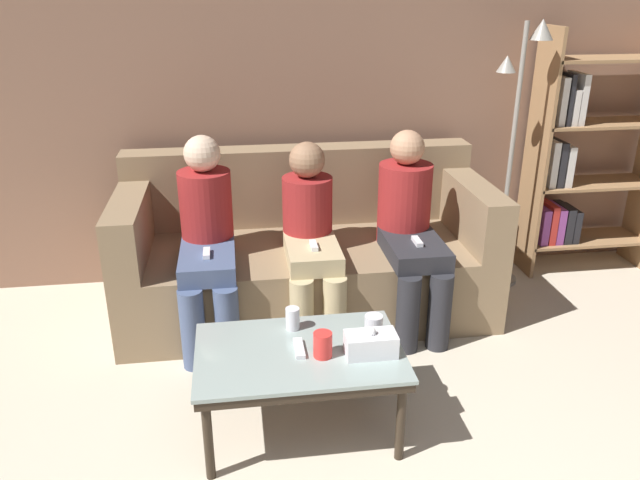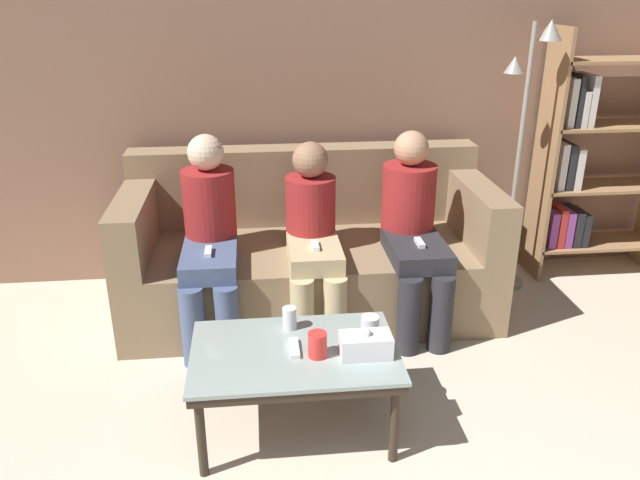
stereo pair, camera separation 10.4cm
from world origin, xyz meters
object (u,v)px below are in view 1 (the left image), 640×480
object	(u,v)px
seated_person_left_end	(207,236)
seated_person_mid_right	(410,225)
couch	(306,255)
coffee_table	(299,359)
tissue_box	(371,344)
standing_lamp	(516,129)
cup_near_right	(323,345)
seated_person_mid_left	(310,234)
game_remote	(299,348)
bookshelf	(579,161)
cup_near_left	(293,319)
cup_far_center	(373,326)

from	to	relation	value
seated_person_left_end	seated_person_mid_right	size ratio (longest dim) A/B	1.01
couch	seated_person_left_end	distance (m)	0.68
couch	coffee_table	size ratio (longest dim) A/B	2.44
seated_person_mid_right	tissue_box	bearing A→B (deg)	-113.81
couch	standing_lamp	size ratio (longest dim) A/B	1.29
couch	cup_near_right	distance (m)	1.27
couch	seated_person_mid_left	distance (m)	0.34
standing_lamp	couch	bearing A→B (deg)	-172.95
game_remote	bookshelf	size ratio (longest dim) A/B	0.09
couch	tissue_box	xyz separation A→B (m)	(0.13, -1.27, 0.13)
seated_person_left_end	seated_person_mid_right	world-z (taller)	seated_person_left_end
cup_near_left	seated_person_mid_right	bearing A→B (deg)	45.08
cup_far_center	tissue_box	size ratio (longest dim) A/B	0.49
game_remote	seated_person_mid_right	world-z (taller)	seated_person_mid_right
coffee_table	cup_far_center	bearing A→B (deg)	10.36
tissue_box	bookshelf	bearing A→B (deg)	41.57
couch	seated_person_left_end	world-z (taller)	seated_person_left_end
game_remote	standing_lamp	world-z (taller)	standing_lamp
couch	bookshelf	bearing A→B (deg)	9.23
bookshelf	standing_lamp	world-z (taller)	standing_lamp
seated_person_mid_left	seated_person_mid_right	distance (m)	0.58
coffee_table	cup_far_center	size ratio (longest dim) A/B	8.31
couch	cup_far_center	world-z (taller)	couch
cup_near_right	seated_person_left_end	size ratio (longest dim) A/B	0.10
cup_near_right	couch	bearing A→B (deg)	86.45
coffee_table	game_remote	xyz separation A→B (m)	(-0.00, 0.00, 0.05)
coffee_table	tissue_box	world-z (taller)	tissue_box
coffee_table	cup_far_center	world-z (taller)	cup_far_center
bookshelf	seated_person_mid_right	bearing A→B (deg)	-157.29
coffee_table	cup_near_right	size ratio (longest dim) A/B	8.03
seated_person_left_end	cup_far_center	bearing A→B (deg)	-49.66
tissue_box	game_remote	size ratio (longest dim) A/B	1.47
coffee_table	seated_person_left_end	world-z (taller)	seated_person_left_end
coffee_table	game_remote	bearing A→B (deg)	97.13
seated_person_mid_left	cup_near_right	bearing A→B (deg)	-94.43
cup_far_center	bookshelf	xyz separation A→B (m)	(1.74, 1.45, 0.30)
standing_lamp	seated_person_mid_right	bearing A→B (deg)	-152.11
seated_person_mid_right	couch	bearing A→B (deg)	156.95
cup_near_left	standing_lamp	bearing A→B (deg)	37.32
seated_person_mid_left	cup_near_left	bearing A→B (deg)	-103.45
tissue_box	seated_person_left_end	world-z (taller)	seated_person_left_end
cup_far_center	seated_person_mid_left	xyz separation A→B (m)	(-0.17, 0.88, 0.10)
coffee_table	game_remote	world-z (taller)	game_remote
coffee_table	cup_near_left	bearing A→B (deg)	92.62
seated_person_left_end	seated_person_mid_left	distance (m)	0.58
seated_person_mid_right	cup_near_left	bearing A→B (deg)	-134.92
couch	cup_far_center	size ratio (longest dim) A/B	20.25
couch	coffee_table	world-z (taller)	couch
cup_far_center	seated_person_left_end	bearing A→B (deg)	130.34
couch	cup_near_right	world-z (taller)	couch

